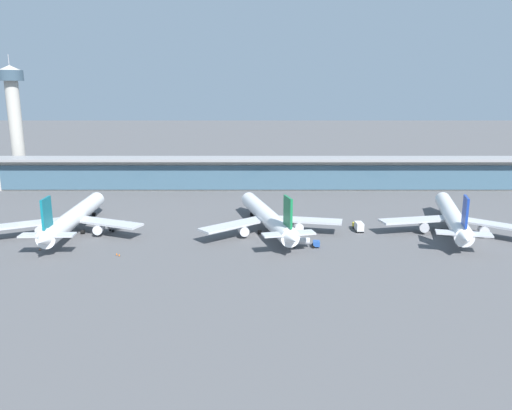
# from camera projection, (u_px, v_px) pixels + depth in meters

# --- Properties ---
(ground_plane) EXTENTS (1200.00, 1200.00, 0.00)m
(ground_plane) POSITION_uv_depth(u_px,v_px,m) (256.00, 235.00, 160.38)
(ground_plane) COLOR #515154
(airliner_left_stand) EXTENTS (47.53, 61.77, 16.46)m
(airliner_left_stand) POSITION_uv_depth(u_px,v_px,m) (72.00, 218.00, 161.78)
(airliner_left_stand) COLOR white
(airliner_left_stand) RESTS_ON ground
(airliner_centre_stand) EXTENTS (46.18, 61.07, 16.46)m
(airliner_centre_stand) POSITION_uv_depth(u_px,v_px,m) (266.00, 217.00, 162.63)
(airliner_centre_stand) COLOR white
(airliner_centre_stand) RESTS_ON ground
(airliner_right_stand) EXTENTS (46.20, 61.10, 16.46)m
(airliner_right_stand) POSITION_uv_depth(u_px,v_px,m) (450.00, 217.00, 163.11)
(airliner_right_stand) COLOR white
(airliner_right_stand) RESTS_ON ground
(service_truck_near_nose_blue) EXTENTS (8.75, 3.07, 2.95)m
(service_truck_near_nose_blue) POSITION_uv_depth(u_px,v_px,m) (302.00, 241.00, 148.07)
(service_truck_near_nose_blue) COLOR #234C9E
(service_truck_near_nose_blue) RESTS_ON ground
(service_truck_under_wing_grey) EXTENTS (7.90, 7.42, 2.95)m
(service_truck_under_wing_grey) POSITION_uv_depth(u_px,v_px,m) (117.00, 225.00, 166.04)
(service_truck_under_wing_grey) COLOR gray
(service_truck_under_wing_grey) RESTS_ON ground
(service_truck_mid_apron_yellow) EXTENTS (2.59, 7.37, 3.10)m
(service_truck_mid_apron_yellow) POSITION_uv_depth(u_px,v_px,m) (357.00, 226.00, 165.10)
(service_truck_mid_apron_yellow) COLOR yellow
(service_truck_mid_apron_yellow) RESTS_ON ground
(terminal_building) EXTENTS (245.75, 12.80, 15.20)m
(terminal_building) POSITION_uv_depth(u_px,v_px,m) (255.00, 173.00, 231.77)
(terminal_building) COLOR #B2ADA3
(terminal_building) RESTS_ON ground
(control_tower) EXTENTS (12.00, 12.00, 62.17)m
(control_tower) POSITION_uv_depth(u_px,v_px,m) (12.00, 114.00, 244.46)
(control_tower) COLOR #B2ADA3
(control_tower) RESTS_ON ground
(safety_cone_alpha) EXTENTS (0.62, 0.62, 0.70)m
(safety_cone_alpha) POSITION_uv_depth(u_px,v_px,m) (117.00, 255.00, 140.15)
(safety_cone_alpha) COLOR orange
(safety_cone_alpha) RESTS_ON ground
(safety_cone_delta) EXTENTS (0.62, 0.62, 0.70)m
(safety_cone_delta) POSITION_uv_depth(u_px,v_px,m) (38.00, 249.00, 145.17)
(safety_cone_delta) COLOR orange
(safety_cone_delta) RESTS_ON ground
(safety_cone_echo) EXTENTS (0.62, 0.62, 0.70)m
(safety_cone_echo) POSITION_uv_depth(u_px,v_px,m) (115.00, 254.00, 140.96)
(safety_cone_echo) COLOR orange
(safety_cone_echo) RESTS_ON ground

